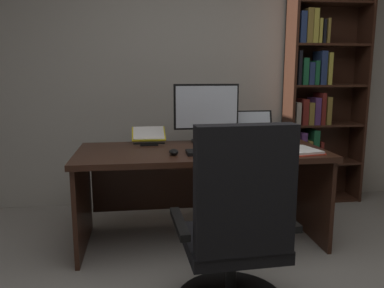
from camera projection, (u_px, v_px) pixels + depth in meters
name	position (u px, v px, depth m)	size (l,w,h in m)	color
wall_back	(206.00, 72.00, 3.76)	(4.87, 0.12, 2.56)	#B2ADA3
desk	(199.00, 171.00, 2.96)	(1.81, 0.78, 0.71)	#381E14
bookshelf	(317.00, 88.00, 3.71)	(0.76, 0.28, 2.29)	#381E14
office_chair	(237.00, 239.00, 1.96)	(0.63, 0.60, 1.04)	black
monitor	(206.00, 113.00, 3.07)	(0.52, 0.16, 0.47)	black
laptop	(257.00, 135.00, 3.16)	(0.33, 0.31, 0.24)	black
keyboard	(216.00, 152.00, 2.70)	(0.42, 0.15, 0.02)	black
computer_mouse	(174.00, 152.00, 2.65)	(0.06, 0.10, 0.04)	black
reading_stand_with_book	(149.00, 136.00, 3.10)	(0.27, 0.26, 0.12)	black
open_binder	(285.00, 151.00, 2.71)	(0.53, 0.37, 0.02)	#DB422D
notepad	(239.00, 146.00, 2.93)	(0.15, 0.21, 0.01)	white
pen	(242.00, 145.00, 2.93)	(0.01, 0.01, 0.14)	black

